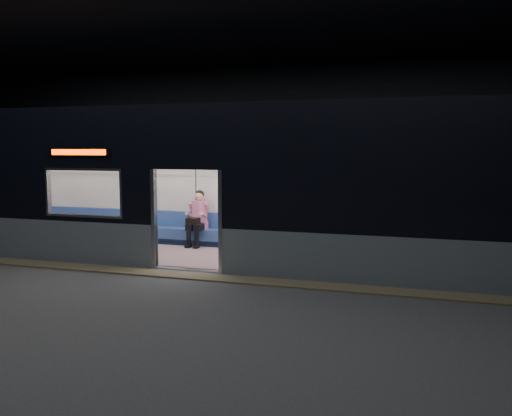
% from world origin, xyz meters
% --- Properties ---
extents(station_floor, '(24.00, 14.00, 0.01)m').
position_xyz_m(station_floor, '(0.00, 0.00, -0.01)').
color(station_floor, '#47494C').
rests_on(station_floor, ground).
extents(station_envelope, '(24.00, 14.00, 5.00)m').
position_xyz_m(station_envelope, '(0.00, 0.00, 3.66)').
color(station_envelope, black).
rests_on(station_envelope, station_floor).
extents(tactile_strip, '(22.80, 0.50, 0.03)m').
position_xyz_m(tactile_strip, '(0.00, 0.55, 0.01)').
color(tactile_strip, '#8C7F59').
rests_on(tactile_strip, station_floor).
extents(metro_car, '(18.00, 3.04, 3.35)m').
position_xyz_m(metro_car, '(-0.00, 2.54, 1.85)').
color(metro_car, gray).
rests_on(metro_car, station_floor).
extents(passenger, '(0.40, 0.69, 1.39)m').
position_xyz_m(passenger, '(-0.85, 3.55, 0.80)').
color(passenger, black).
rests_on(passenger, metro_car).
extents(handbag, '(0.37, 0.35, 0.15)m').
position_xyz_m(handbag, '(-0.90, 3.32, 0.69)').
color(handbag, black).
rests_on(handbag, passenger).
extents(transit_map, '(1.10, 0.03, 0.71)m').
position_xyz_m(transit_map, '(1.01, 3.85, 1.51)').
color(transit_map, white).
rests_on(transit_map, metro_car).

